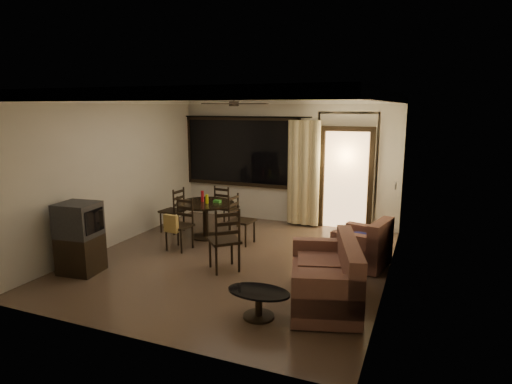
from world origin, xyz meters
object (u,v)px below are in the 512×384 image
at_px(dining_chair_west, 173,219).
at_px(side_chair, 225,252).
at_px(armchair, 365,247).
at_px(dining_chair_south, 179,234).
at_px(tv_cabinet, 80,238).
at_px(coffee_table, 259,300).
at_px(dining_table, 205,210).
at_px(dining_chair_north, 226,215).
at_px(dining_chair_east, 242,229).
at_px(sofa, 328,279).

distance_m(dining_chair_west, side_chair, 2.50).
height_order(armchair, side_chair, side_chair).
height_order(dining_chair_south, tv_cabinet, tv_cabinet).
bearing_deg(dining_chair_south, armchair, 12.88).
bearing_deg(coffee_table, dining_table, 129.52).
relative_size(dining_chair_north, coffee_table, 1.18).
distance_m(dining_chair_east, tv_cabinet, 2.92).
bearing_deg(dining_chair_west, coffee_table, 53.38).
xyz_separation_m(dining_table, coffee_table, (2.24, -2.72, -0.33)).
bearing_deg(tv_cabinet, dining_chair_east, 46.41).
height_order(dining_chair_east, armchair, dining_chair_east).
bearing_deg(tv_cabinet, coffee_table, -12.02).
height_order(dining_table, armchair, dining_table).
xyz_separation_m(dining_chair_south, dining_chair_north, (0.16, 1.64, -0.02)).
relative_size(tv_cabinet, armchair, 1.21).
height_order(dining_chair_east, sofa, dining_chair_east).
relative_size(dining_chair_east, coffee_table, 1.18).
distance_m(dining_chair_west, sofa, 4.33).
bearing_deg(dining_table, dining_chair_south, -95.81).
relative_size(dining_chair_west, tv_cabinet, 0.84).
xyz_separation_m(armchair, side_chair, (-2.07, -1.01, -0.02)).
bearing_deg(armchair, dining_chair_west, -175.03).
relative_size(dining_chair_east, side_chair, 0.91).
bearing_deg(dining_chair_east, tv_cabinet, 148.27).
bearing_deg(armchair, dining_chair_north, 171.03).
relative_size(dining_table, dining_chair_south, 1.22).
xyz_separation_m(dining_chair_west, sofa, (3.79, -2.08, 0.06)).
height_order(dining_chair_east, dining_chair_south, same).
xyz_separation_m(dining_chair_east, armchair, (2.38, -0.35, 0.05)).
bearing_deg(dining_chair_north, dining_chair_south, 90.00).
bearing_deg(dining_table, dining_chair_west, 174.39).
bearing_deg(side_chair, armchair, 162.86).
bearing_deg(dining_chair_north, armchair, 164.42).
bearing_deg(tv_cabinet, armchair, 19.08).
height_order(dining_chair_east, coffee_table, dining_chair_east).
height_order(dining_chair_north, side_chair, side_chair).
bearing_deg(dining_chair_south, coffee_table, -32.99).
xyz_separation_m(dining_table, sofa, (2.96, -2.00, -0.23)).
relative_size(dining_chair_west, coffee_table, 1.18).
distance_m(dining_table, dining_chair_west, 0.89).
bearing_deg(coffee_table, tv_cabinet, 174.15).
height_order(dining_table, dining_chair_west, dining_chair_west).
height_order(armchair, coffee_table, armchair).
bearing_deg(dining_chair_west, tv_cabinet, 3.33).
relative_size(dining_chair_south, armchair, 1.01).
bearing_deg(dining_table, dining_chair_north, 84.43).
bearing_deg(tv_cabinet, side_chair, 18.25).
bearing_deg(sofa, dining_chair_west, 134.69).
bearing_deg(dining_chair_north, coffee_table, 127.45).
bearing_deg(coffee_table, sofa, 45.33).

